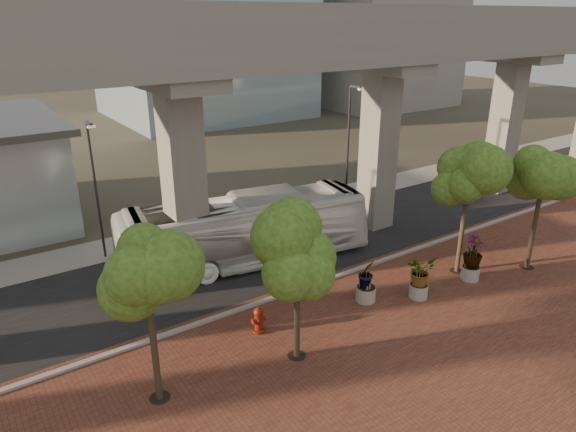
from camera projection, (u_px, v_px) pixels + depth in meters
ground at (314, 262)px, 26.55m from camera, size 160.00×160.00×0.00m
brick_plaza at (435, 336)px, 20.38m from camera, size 70.00×13.00×0.06m
asphalt_road at (293, 248)px, 28.08m from camera, size 90.00×8.00×0.04m
curb_strip at (339, 276)px, 24.98m from camera, size 70.00×0.25×0.16m
far_sidewalk at (243, 217)px, 32.32m from camera, size 90.00×3.00×0.06m
transit_viaduct at (293, 115)px, 25.43m from camera, size 72.00×5.60×12.40m
midrise_block at (380, 15)px, 69.78m from camera, size 18.00×16.00×24.00m
transit_bus at (246, 231)px, 25.80m from camera, size 13.08×5.07×3.56m
parked_car at (482, 167)px, 40.28m from camera, size 4.92×2.96×1.53m
fire_hydrant at (259, 320)px, 20.41m from camera, size 0.57×0.51×1.14m
planter_front at (420, 273)px, 22.68m from camera, size 1.85×1.85×2.03m
planter_right at (473, 254)px, 24.21m from camera, size 2.09×2.09×2.23m
planter_left at (367, 275)px, 22.38m from camera, size 1.93×1.93×2.12m
street_tree_far_west at (147, 283)px, 15.47m from camera, size 3.54×3.54×5.95m
street_tree_near_west at (297, 256)px, 17.64m from camera, size 3.67×3.67×5.82m
street_tree_near_east at (468, 183)px, 23.82m from camera, size 3.78×3.78×6.32m
street_tree_far_east at (544, 177)px, 24.13m from camera, size 3.71×3.71×6.48m
streetlamp_west at (95, 182)px, 25.45m from camera, size 0.36×1.04×7.20m
streetlamp_east at (349, 138)px, 32.69m from camera, size 0.39×1.14×7.89m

